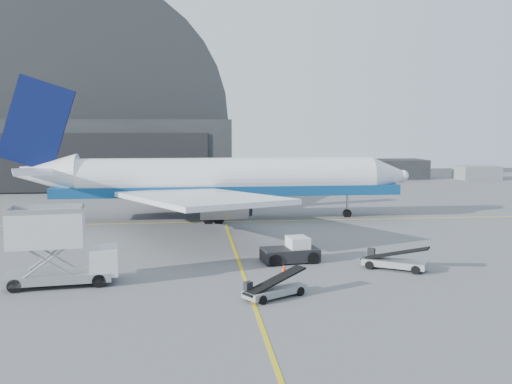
{
  "coord_description": "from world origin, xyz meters",
  "views": [
    {
      "loc": [
        -3.59,
        -43.76,
        10.57
      ],
      "look_at": [
        2.43,
        9.86,
        4.5
      ],
      "focal_mm": 40.0,
      "sensor_mm": 36.0,
      "label": 1
    }
  ],
  "objects": [
    {
      "name": "distant_bldg_a",
      "position": [
        38.0,
        72.0,
        0.0
      ],
      "size": [
        14.0,
        8.0,
        4.0
      ],
      "primitive_type": "cube",
      "color": "black",
      "rests_on": "ground"
    },
    {
      "name": "belt_loader_b",
      "position": [
        11.37,
        -3.26,
        0.59
      ],
      "size": [
        4.8,
        3.83,
        1.9
      ],
      "rotation": [
        0.0,
        0.0,
        -0.56
      ],
      "color": "gray",
      "rests_on": "ground"
    },
    {
      "name": "catering_truck",
      "position": [
        -12.69,
        -4.95,
        2.55
      ],
      "size": [
        7.6,
        3.61,
        5.03
      ],
      "rotation": [
        0.0,
        0.0,
        0.13
      ],
      "color": "gray",
      "rests_on": "ground"
    },
    {
      "name": "pushback_tug",
      "position": [
        4.16,
        0.03,
        0.76
      ],
      "size": [
        4.68,
        3.11,
        2.03
      ],
      "rotation": [
        0.0,
        0.0,
        0.14
      ],
      "color": "black",
      "rests_on": "ground"
    },
    {
      "name": "hangar",
      "position": [
        -22.0,
        64.95,
        9.54
      ],
      "size": [
        50.0,
        28.3,
        28.0
      ],
      "color": "black",
      "rests_on": "ground"
    },
    {
      "name": "ground",
      "position": [
        0.0,
        0.0,
        0.0
      ],
      "size": [
        200.0,
        200.0,
        0.0
      ],
      "primitive_type": "plane",
      "color": "#565659",
      "rests_on": "ground"
    },
    {
      "name": "airliner",
      "position": [
        -1.36,
        21.83,
        4.63
      ],
      "size": [
        47.2,
        45.77,
        16.56
      ],
      "color": "white",
      "rests_on": "ground"
    },
    {
      "name": "distant_bldg_b",
      "position": [
        55.0,
        68.0,
        0.0
      ],
      "size": [
        8.0,
        6.0,
        2.8
      ],
      "primitive_type": "cube",
      "color": "gray",
      "rests_on": "ground"
    },
    {
      "name": "taxi_lines",
      "position": [
        0.0,
        12.67,
        0.01
      ],
      "size": [
        80.0,
        42.12,
        0.02
      ],
      "color": "gold",
      "rests_on": "ground"
    },
    {
      "name": "traffic_cone",
      "position": [
        3.03,
        -3.2,
        0.27
      ],
      "size": [
        0.39,
        0.39,
        0.57
      ],
      "color": "#F03007",
      "rests_on": "ground"
    },
    {
      "name": "belt_loader_a",
      "position": [
        1.41,
        -9.39,
        0.52
      ],
      "size": [
        4.3,
        3.36,
        1.69
      ],
      "rotation": [
        0.0,
        0.0,
        0.54
      ],
      "color": "gray",
      "rests_on": "ground"
    }
  ]
}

